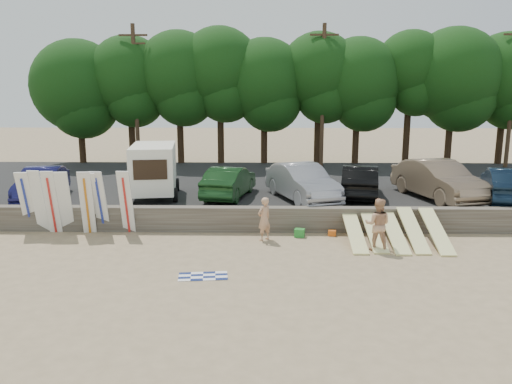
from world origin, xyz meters
TOP-DOWN VIEW (x-y plane):
  - ground at (0.00, 0.00)m, footprint 120.00×120.00m
  - seawall at (0.00, 3.00)m, footprint 44.00×0.50m
  - parking_lot at (0.00, 10.50)m, footprint 44.00×14.50m
  - treeline at (-0.23, 17.57)m, footprint 34.48×6.43m
  - utility_poles at (2.00, 16.00)m, footprint 25.80×0.26m
  - box_trailer at (-6.84, 6.34)m, footprint 2.61×4.05m
  - car_0 at (-11.83, 5.63)m, footprint 2.20×4.59m
  - car_1 at (-3.33, 6.28)m, footprint 2.40×4.61m
  - car_2 at (0.01, 5.72)m, footprint 3.36×5.27m
  - car_3 at (2.76, 6.53)m, footprint 2.37×4.72m
  - car_4 at (6.25, 6.11)m, footprint 3.21×5.64m
  - car_5 at (9.04, 5.48)m, footprint 2.91×4.96m
  - surfboard_upright_0 at (-11.12, 2.63)m, footprint 0.58×0.85m
  - surfboard_upright_1 at (-10.60, 2.57)m, footprint 0.56×0.60m
  - surfboard_upright_2 at (-10.05, 2.48)m, footprint 0.52×0.59m
  - surfboard_upright_3 at (-9.56, 2.54)m, footprint 0.58×0.75m
  - surfboard_upright_4 at (-8.64, 2.43)m, footprint 0.58×0.68m
  - surfboard_upright_5 at (-8.48, 2.61)m, footprint 0.58×0.90m
  - surfboard_upright_6 at (-8.17, 2.60)m, footprint 0.55×0.71m
  - surfboard_upright_7 at (-7.12, 2.54)m, footprint 0.54×0.61m
  - surfboard_low_0 at (1.68, 1.48)m, footprint 0.56×2.91m
  - surfboard_low_1 at (2.41, 1.58)m, footprint 0.56×2.90m
  - surfboard_low_2 at (3.13, 1.41)m, footprint 0.56×2.90m
  - surfboard_low_3 at (3.83, 1.46)m, footprint 0.56×2.86m
  - surfboard_low_4 at (4.65, 1.33)m, footprint 0.56×2.85m
  - beachgoer_a at (-1.69, 1.77)m, footprint 0.72×0.71m
  - beachgoer_b at (2.33, 0.62)m, footprint 1.08×0.94m
  - cooler at (-0.31, 2.22)m, footprint 0.43×0.37m
  - gear_bag at (0.97, 2.40)m, footprint 0.34×0.30m
  - beach_towel at (-3.55, -2.06)m, footprint 1.65×1.65m

SIDE VIEW (x-z plane):
  - ground at x=0.00m, z-range 0.00..0.00m
  - beach_towel at x=-3.55m, z-range 0.01..0.01m
  - gear_bag at x=0.97m, z-range 0.00..0.22m
  - cooler at x=-0.31m, z-range 0.00..0.32m
  - parking_lot at x=0.00m, z-range 0.00..0.70m
  - surfboard_low_0 at x=1.68m, z-range 0.00..0.85m
  - surfboard_low_2 at x=3.13m, z-range 0.00..0.90m
  - surfboard_low_1 at x=2.41m, z-range 0.00..0.92m
  - seawall at x=0.00m, z-range 0.00..1.00m
  - surfboard_low_3 at x=3.83m, z-range 0.00..1.06m
  - surfboard_low_4 at x=4.65m, z-range 0.00..1.07m
  - beachgoer_a at x=-1.69m, z-range 0.00..1.66m
  - beachgoer_b at x=2.33m, z-range 0.00..1.89m
  - surfboard_upright_5 at x=-8.48m, z-range 0.00..2.49m
  - surfboard_upright_0 at x=-11.12m, z-range 0.00..2.51m
  - surfboard_upright_3 at x=-9.56m, z-range 0.00..2.54m
  - surfboard_upright_6 at x=-8.17m, z-range 0.00..2.54m
  - surfboard_upright_4 at x=-8.64m, z-range 0.00..2.55m
  - surfboard_upright_2 at x=-10.05m, z-range 0.00..2.56m
  - surfboard_upright_7 at x=-7.12m, z-range 0.00..2.56m
  - surfboard_upright_1 at x=-10.60m, z-range 0.00..2.57m
  - car_1 at x=-3.33m, z-range 0.70..2.15m
  - car_0 at x=-11.83m, z-range 0.70..2.15m
  - car_3 at x=2.76m, z-range 0.70..2.18m
  - car_5 at x=9.04m, z-range 0.70..2.24m
  - car_2 at x=0.01m, z-range 0.70..2.34m
  - car_4 at x=6.25m, z-range 0.70..2.46m
  - box_trailer at x=-6.84m, z-range 0.85..3.28m
  - utility_poles at x=2.00m, z-range 0.93..9.93m
  - treeline at x=-0.23m, z-range 1.95..11.03m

